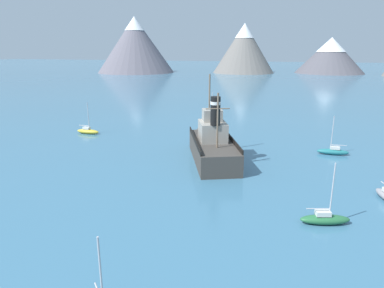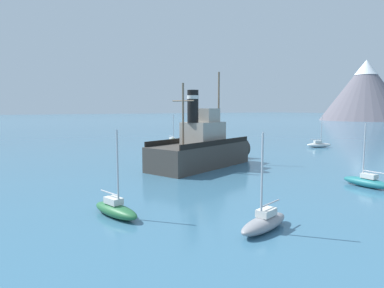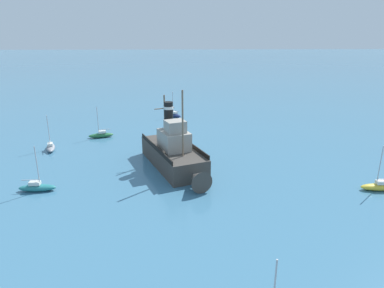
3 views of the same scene
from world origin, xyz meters
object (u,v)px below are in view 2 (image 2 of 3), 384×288
old_tugboat (204,149)px  sailboat_yellow (173,141)px  sailboat_grey (264,222)px  sailboat_teal (366,181)px  sailboat_white (319,145)px  sailboat_green (116,209)px

old_tugboat → sailboat_yellow: bearing=161.5°
sailboat_grey → sailboat_yellow: size_ratio=1.00×
sailboat_yellow → old_tugboat: bearing=-18.5°
sailboat_teal → sailboat_white: size_ratio=1.00×
sailboat_teal → sailboat_grey: size_ratio=1.00×
sailboat_green → sailboat_teal: same height
old_tugboat → sailboat_green: 17.57m
old_tugboat → sailboat_yellow: old_tugboat is taller
sailboat_teal → old_tugboat: bearing=-157.6°
sailboat_green → sailboat_yellow: bearing=148.5°
sailboat_grey → sailboat_white: 39.09m
sailboat_teal → sailboat_grey: 13.60m
sailboat_green → sailboat_yellow: size_ratio=1.00×
old_tugboat → sailboat_grey: old_tugboat is taller
sailboat_grey → sailboat_yellow: 41.49m
sailboat_grey → old_tugboat: bearing=157.2°
sailboat_teal → sailboat_white: (-19.77, 18.42, 0.00)m
old_tugboat → sailboat_white: (-5.50, 24.29, -1.40)m
sailboat_grey → sailboat_yellow: same height
sailboat_white → sailboat_grey: bearing=-54.0°
sailboat_yellow → sailboat_grey: bearing=-20.5°
old_tugboat → sailboat_green: size_ratio=2.99×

